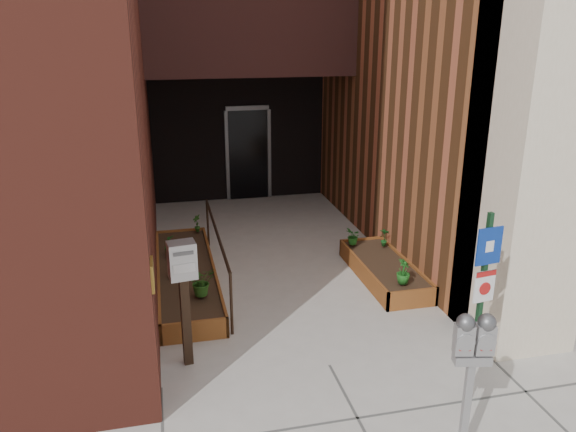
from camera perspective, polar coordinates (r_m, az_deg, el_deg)
ground at (r=7.06m, az=4.24°, el=-14.89°), size 80.00×80.00×0.00m
planter_left at (r=9.12m, az=-10.27°, el=-6.06°), size 0.90×3.60×0.30m
planter_right at (r=9.31m, az=9.72°, el=-5.49°), size 0.80×2.20×0.30m
handrail at (r=8.87m, az=-7.25°, el=-2.33°), size 0.04×3.34×0.90m
parking_meter at (r=5.30m, az=18.28°, el=-12.82°), size 0.36×0.20×1.56m
sign_post at (r=6.15m, az=19.18°, el=-7.10°), size 0.30×0.09×2.17m
payment_dropbox at (r=6.65m, az=-10.60°, el=-6.18°), size 0.34×0.28×1.58m
shrub_left_a at (r=8.03m, az=-8.78°, el=-6.58°), size 0.47×0.47×0.41m
shrub_left_b at (r=8.71m, az=-11.61°, el=-4.91°), size 0.27×0.27×0.35m
shrub_left_c at (r=9.51m, az=-11.88°, el=-2.91°), size 0.27×0.27×0.34m
shrub_left_d at (r=10.50m, az=-9.24°, el=-0.72°), size 0.22×0.22×0.32m
shrub_right_a at (r=8.47m, az=11.64°, el=-5.54°), size 0.29×0.29×0.37m
shrub_right_b at (r=9.82m, az=9.78°, el=-2.12°), size 0.25×0.25×0.33m
shrub_right_c at (r=9.81m, az=6.65°, el=-2.06°), size 0.30×0.30×0.30m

